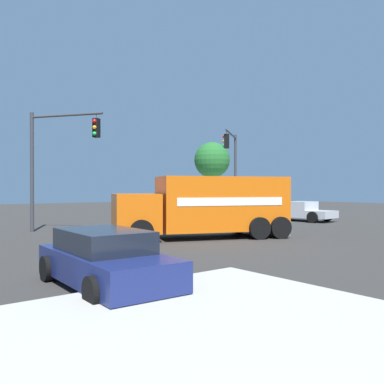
{
  "coord_description": "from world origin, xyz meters",
  "views": [
    {
      "loc": [
        14.48,
        14.74,
        2.25
      ],
      "look_at": [
        2.6,
        -0.14,
        2.12
      ],
      "focal_mm": 38.13,
      "sensor_mm": 36.0,
      "label": 1
    }
  ],
  "objects_px": {
    "pedestrian_near_corner": "(208,202)",
    "shade_tree_near": "(212,160)",
    "traffic_light_primary": "(233,161)",
    "traffic_light_secondary": "(53,153)",
    "sedan_navy": "(105,259)",
    "delivery_truck": "(207,206)",
    "pickup_silver": "(298,211)"
  },
  "relations": [
    {
      "from": "pedestrian_near_corner",
      "to": "shade_tree_near",
      "type": "bearing_deg",
      "value": 82.85
    },
    {
      "from": "traffic_light_primary",
      "to": "shade_tree_near",
      "type": "distance_m",
      "value": 8.23
    },
    {
      "from": "traffic_light_secondary",
      "to": "sedan_navy",
      "type": "height_order",
      "value": "traffic_light_secondary"
    },
    {
      "from": "traffic_light_secondary",
      "to": "shade_tree_near",
      "type": "xyz_separation_m",
      "value": [
        -17.6,
        -7.47,
        0.82
      ]
    },
    {
      "from": "traffic_light_secondary",
      "to": "pedestrian_near_corner",
      "type": "distance_m",
      "value": 19.69
    },
    {
      "from": "delivery_truck",
      "to": "sedan_navy",
      "type": "xyz_separation_m",
      "value": [
        7.99,
        5.68,
        -0.84
      ]
    },
    {
      "from": "sedan_navy",
      "to": "shade_tree_near",
      "type": "relative_size",
      "value": 0.67
    },
    {
      "from": "traffic_light_primary",
      "to": "traffic_light_secondary",
      "type": "distance_m",
      "value": 13.4
    },
    {
      "from": "sedan_navy",
      "to": "shade_tree_near",
      "type": "xyz_separation_m",
      "value": [
        -20.84,
        -19.91,
        4.31
      ]
    },
    {
      "from": "traffic_light_primary",
      "to": "traffic_light_secondary",
      "type": "height_order",
      "value": "traffic_light_primary"
    },
    {
      "from": "delivery_truck",
      "to": "traffic_light_primary",
      "type": "height_order",
      "value": "traffic_light_primary"
    },
    {
      "from": "pedestrian_near_corner",
      "to": "shade_tree_near",
      "type": "relative_size",
      "value": 0.25
    },
    {
      "from": "traffic_light_primary",
      "to": "shade_tree_near",
      "type": "relative_size",
      "value": 0.97
    },
    {
      "from": "traffic_light_primary",
      "to": "sedan_navy",
      "type": "xyz_separation_m",
      "value": [
        16.63,
        12.87,
        -3.66
      ]
    },
    {
      "from": "pedestrian_near_corner",
      "to": "shade_tree_near",
      "type": "xyz_separation_m",
      "value": [
        0.08,
        0.64,
        3.86
      ]
    },
    {
      "from": "delivery_truck",
      "to": "traffic_light_secondary",
      "type": "height_order",
      "value": "traffic_light_secondary"
    },
    {
      "from": "traffic_light_secondary",
      "to": "pedestrian_near_corner",
      "type": "bearing_deg",
      "value": -155.36
    },
    {
      "from": "pickup_silver",
      "to": "shade_tree_near",
      "type": "relative_size",
      "value": 0.83
    },
    {
      "from": "traffic_light_primary",
      "to": "sedan_navy",
      "type": "bearing_deg",
      "value": 37.73
    },
    {
      "from": "sedan_navy",
      "to": "shade_tree_near",
      "type": "bearing_deg",
      "value": -136.31
    },
    {
      "from": "delivery_truck",
      "to": "shade_tree_near",
      "type": "bearing_deg",
      "value": -132.08
    },
    {
      "from": "sedan_navy",
      "to": "pedestrian_near_corner",
      "type": "bearing_deg",
      "value": -135.52
    },
    {
      "from": "delivery_truck",
      "to": "pickup_silver",
      "type": "relative_size",
      "value": 1.54
    },
    {
      "from": "traffic_light_primary",
      "to": "pickup_silver",
      "type": "height_order",
      "value": "traffic_light_primary"
    },
    {
      "from": "delivery_truck",
      "to": "pedestrian_near_corner",
      "type": "bearing_deg",
      "value": -131.01
    },
    {
      "from": "sedan_navy",
      "to": "traffic_light_secondary",
      "type": "bearing_deg",
      "value": -104.62
    },
    {
      "from": "pedestrian_near_corner",
      "to": "traffic_light_secondary",
      "type": "bearing_deg",
      "value": 24.64
    },
    {
      "from": "sedan_navy",
      "to": "pedestrian_near_corner",
      "type": "height_order",
      "value": "pedestrian_near_corner"
    },
    {
      "from": "traffic_light_primary",
      "to": "pickup_silver",
      "type": "bearing_deg",
      "value": 131.12
    },
    {
      "from": "pickup_silver",
      "to": "sedan_navy",
      "type": "distance_m",
      "value": 21.81
    },
    {
      "from": "traffic_light_secondary",
      "to": "shade_tree_near",
      "type": "height_order",
      "value": "shade_tree_near"
    },
    {
      "from": "traffic_light_primary",
      "to": "pickup_silver",
      "type": "distance_m",
      "value": 5.88
    }
  ]
}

